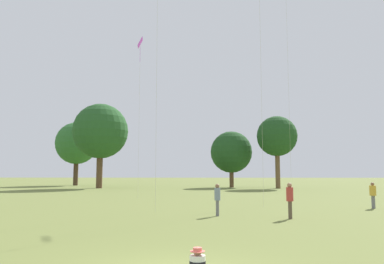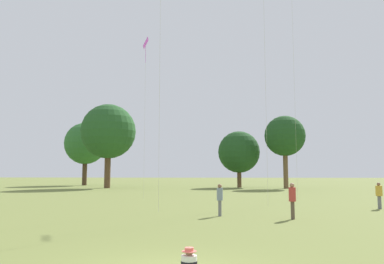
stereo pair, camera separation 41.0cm
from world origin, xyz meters
TOP-DOWN VIEW (x-y plane):
  - seated_toddler at (0.56, 0.20)m, footprint 0.49×0.58m
  - person_standing_0 at (4.70, 10.12)m, footprint 0.37×0.37m
  - person_standing_1 at (10.95, 15.58)m, footprint 0.53×0.53m
  - person_standing_2 at (1.28, 11.14)m, footprint 0.35×0.35m
  - kite_2 at (-5.09, 23.51)m, footprint 0.52×0.94m
  - distant_tree_0 at (10.48, 44.21)m, footprint 5.60×5.60m
  - distant_tree_1 at (-14.40, 44.08)m, footprint 7.78×7.78m
  - distant_tree_2 at (-21.59, 54.83)m, footprint 7.16×7.16m
  - distant_tree_3 at (4.32, 47.39)m, footprint 6.13×6.13m

SIDE VIEW (x-z plane):
  - seated_toddler at x=0.56m, z-range -0.06..0.53m
  - person_standing_1 at x=10.95m, z-range 0.14..1.73m
  - person_standing_2 at x=1.28m, z-range 0.17..1.78m
  - person_standing_0 at x=4.70m, z-range 0.17..1.87m
  - distant_tree_3 at x=4.32m, z-range 1.05..9.31m
  - distant_tree_2 at x=-21.59m, z-range 1.76..12.51m
  - distant_tree_0 at x=10.48m, z-range 2.16..12.20m
  - distant_tree_1 at x=-14.40m, z-range 2.03..13.95m
  - kite_2 at x=-5.09m, z-range 5.94..19.91m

